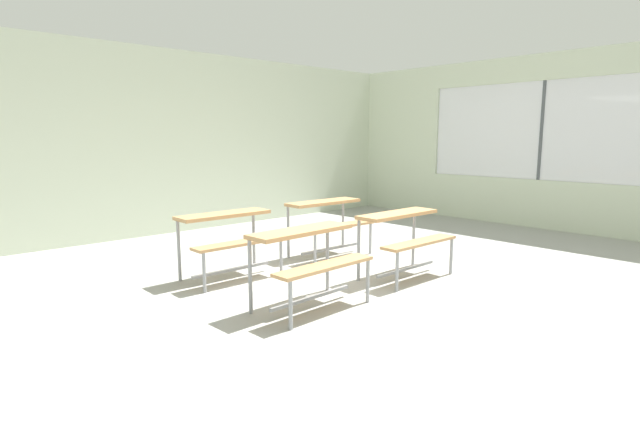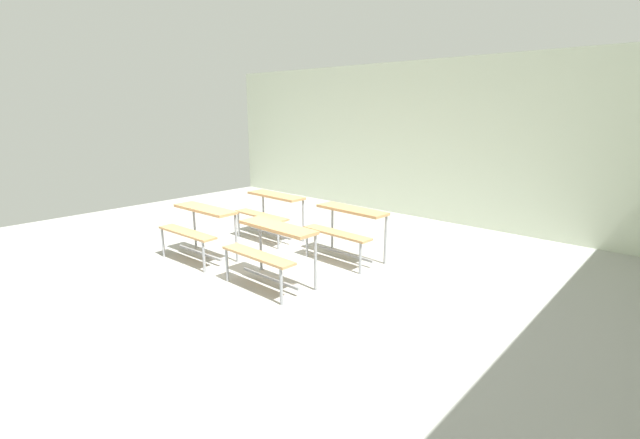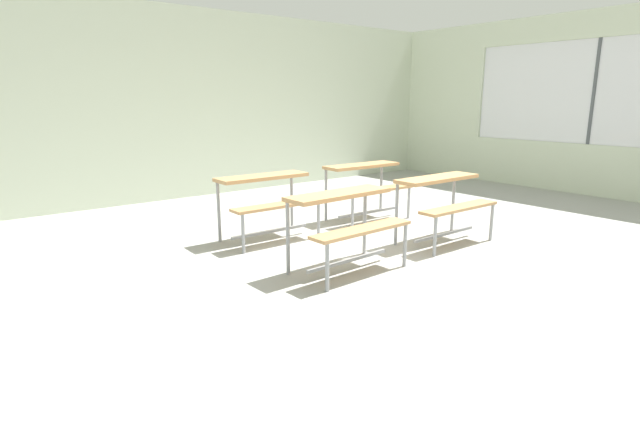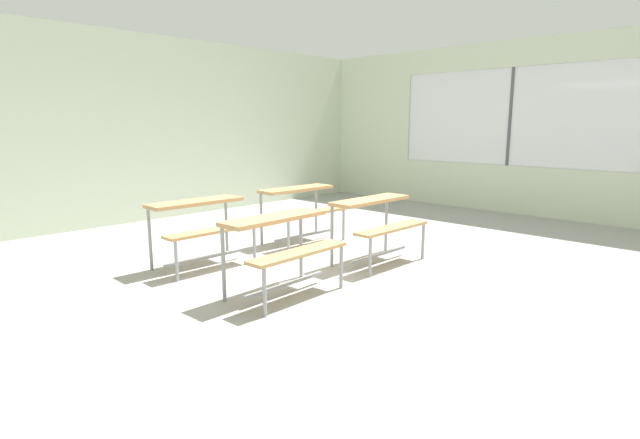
% 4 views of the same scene
% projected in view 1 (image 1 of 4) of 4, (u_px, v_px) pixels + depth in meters
% --- Properties ---
extents(ground, '(10.00, 9.00, 0.05)m').
position_uv_depth(ground, '(371.00, 294.00, 5.20)').
color(ground, '#9E9E99').
extents(wall_back, '(10.00, 0.12, 3.00)m').
position_uv_depth(wall_back, '(166.00, 143.00, 8.20)').
color(wall_back, beige).
rests_on(wall_back, ground).
extents(wall_right, '(0.12, 9.00, 3.00)m').
position_uv_depth(wall_right, '(579.00, 146.00, 8.23)').
color(wall_right, beige).
rests_on(wall_right, ground).
extents(desk_bench_r0c0, '(1.12, 0.62, 0.74)m').
position_uv_depth(desk_bench_r0c0, '(309.00, 249.00, 4.65)').
color(desk_bench_r0c0, tan).
rests_on(desk_bench_r0c0, ground).
extents(desk_bench_r0c1, '(1.11, 0.60, 0.74)m').
position_uv_depth(desk_bench_r0c1, '(405.00, 229.00, 5.67)').
color(desk_bench_r0c1, tan).
rests_on(desk_bench_r0c1, ground).
extents(desk_bench_r1c0, '(1.11, 0.61, 0.74)m').
position_uv_depth(desk_bench_r1c0, '(229.00, 229.00, 5.64)').
color(desk_bench_r1c0, tan).
rests_on(desk_bench_r1c0, ground).
extents(desk_bench_r1c1, '(1.12, 0.63, 0.74)m').
position_uv_depth(desk_bench_r1c1, '(329.00, 215.00, 6.71)').
color(desk_bench_r1c1, tan).
rests_on(desk_bench_r1c1, ground).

